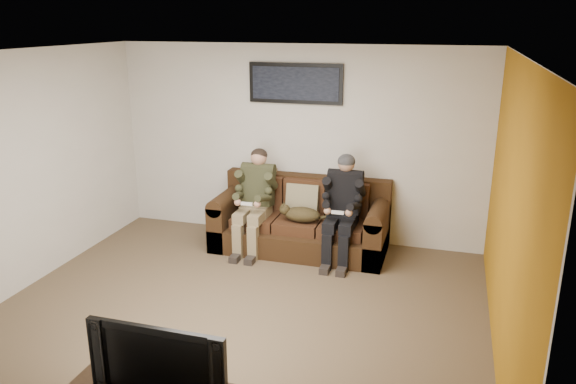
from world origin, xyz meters
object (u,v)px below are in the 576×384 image
(cat, at_px, (301,214))
(framed_poster, at_px, (295,83))
(television, at_px, (164,357))
(person_left, at_px, (255,195))
(sofa, at_px, (302,222))
(person_right, at_px, (343,202))

(cat, height_order, framed_poster, framed_poster)
(cat, relative_size, television, 0.67)
(cat, bearing_deg, person_left, 175.59)
(sofa, relative_size, person_left, 1.71)
(person_left, xyz_separation_m, framed_poster, (0.37, 0.57, 1.37))
(sofa, bearing_deg, cat, -78.17)
(sofa, xyz_separation_m, television, (0.06, -3.78, 0.39))
(person_left, relative_size, television, 1.33)
(cat, bearing_deg, television, -89.77)
(person_right, bearing_deg, sofa, 162.02)
(television, bearing_deg, framed_poster, 93.64)
(sofa, xyz_separation_m, cat, (0.05, -0.23, 0.20))
(person_right, bearing_deg, cat, -174.72)
(television, bearing_deg, person_left, 100.07)
(cat, distance_m, television, 3.55)
(sofa, relative_size, television, 2.27)
(person_left, relative_size, cat, 1.98)
(person_left, xyz_separation_m, person_right, (1.15, 0.00, 0.00))
(sofa, distance_m, television, 3.80)
(television, bearing_deg, sofa, 90.98)
(person_right, relative_size, framed_poster, 1.05)
(person_right, xyz_separation_m, cat, (-0.52, -0.05, -0.19))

